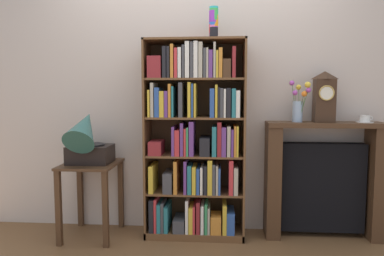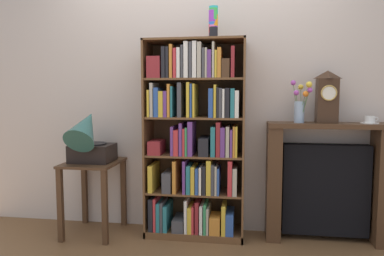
% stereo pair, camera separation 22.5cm
% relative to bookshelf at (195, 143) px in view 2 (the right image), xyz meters
% --- Properties ---
extents(ground_plane, '(7.44, 6.40, 0.02)m').
position_rel_bookshelf_xyz_m(ground_plane, '(-0.00, -0.11, -0.84)').
color(ground_plane, brown).
extents(wall_back, '(4.44, 0.08, 2.60)m').
position_rel_bookshelf_xyz_m(wall_back, '(0.10, 0.22, 0.47)').
color(wall_back, beige).
rests_on(wall_back, ground).
extents(bookshelf, '(0.86, 0.34, 1.72)m').
position_rel_bookshelf_xyz_m(bookshelf, '(0.00, 0.00, 0.00)').
color(bookshelf, brown).
rests_on(bookshelf, ground).
extents(cup_stack, '(0.08, 0.08, 0.27)m').
position_rel_bookshelf_xyz_m(cup_stack, '(0.16, -0.02, 1.02)').
color(cup_stack, black).
rests_on(cup_stack, bookshelf).
extents(side_table_left, '(0.46, 0.53, 0.66)m').
position_rel_bookshelf_xyz_m(side_table_left, '(-0.91, -0.08, -0.34)').
color(side_table_left, '#472D1C').
rests_on(side_table_left, ground).
extents(gramophone, '(0.36, 0.49, 0.53)m').
position_rel_bookshelf_xyz_m(gramophone, '(-0.91, -0.16, 0.05)').
color(gramophone, black).
rests_on(gramophone, side_table_left).
extents(fireplace_mantel, '(0.99, 0.28, 1.02)m').
position_rel_bookshelf_xyz_m(fireplace_mantel, '(1.12, 0.07, -0.33)').
color(fireplace_mantel, '#472D1C').
rests_on(fireplace_mantel, ground).
extents(mantel_clock, '(0.17, 0.13, 0.43)m').
position_rel_bookshelf_xyz_m(mantel_clock, '(1.10, 0.04, 0.40)').
color(mantel_clock, '#382316').
rests_on(mantel_clock, fireplace_mantel).
extents(flower_vase, '(0.17, 0.17, 0.36)m').
position_rel_bookshelf_xyz_m(flower_vase, '(0.89, 0.03, 0.33)').
color(flower_vase, '#99B2D1').
rests_on(flower_vase, fireplace_mantel).
extents(teacup_with_saucer, '(0.14, 0.14, 0.06)m').
position_rel_bookshelf_xyz_m(teacup_with_saucer, '(1.45, 0.05, 0.21)').
color(teacup_with_saucer, white).
rests_on(teacup_with_saucer, fireplace_mantel).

